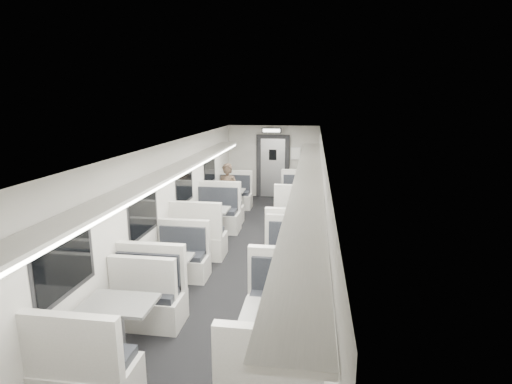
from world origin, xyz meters
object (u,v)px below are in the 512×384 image
(booth_right_d, at_px, (279,339))
(exit_sign, at_px, (272,130))
(booth_left_b, at_px, (208,225))
(booth_left_d, at_px, (121,329))
(booth_right_b, at_px, (296,231))
(vestibule_door, at_px, (273,167))
(booth_right_c, at_px, (290,273))
(booth_right_a, at_px, (299,207))
(passenger, at_px, (228,193))
(booth_left_a, at_px, (229,202))
(booth_left_c, at_px, (167,276))

(booth_right_d, relative_size, exit_sign, 3.56)
(booth_left_b, height_order, booth_left_d, booth_left_b)
(booth_right_b, distance_m, vestibule_door, 4.88)
(booth_left_d, height_order, booth_right_b, booth_right_b)
(booth_right_d, bearing_deg, booth_right_c, 90.00)
(booth_left_b, height_order, booth_right_a, booth_right_a)
(passenger, bearing_deg, vestibule_door, 85.79)
(booth_right_c, relative_size, booth_right_d, 0.94)
(booth_right_b, xyz_separation_m, passenger, (-1.88, 1.68, 0.40))
(booth_left_b, bearing_deg, vestibule_door, 77.79)
(booth_left_a, height_order, passenger, passenger)
(booth_left_c, height_order, passenger, passenger)
(booth_left_a, bearing_deg, booth_right_d, -72.92)
(booth_left_b, distance_m, booth_right_b, 2.00)
(booth_right_c, xyz_separation_m, booth_right_d, (0.00, -1.98, 0.02))
(booth_left_a, height_order, booth_right_b, booth_right_b)
(passenger, height_order, exit_sign, exit_sign)
(booth_left_c, height_order, booth_left_d, booth_left_d)
(booth_left_b, height_order, booth_left_c, booth_left_b)
(booth_left_b, distance_m, booth_left_c, 2.63)
(booth_right_a, height_order, booth_right_d, booth_right_a)
(booth_left_d, xyz_separation_m, passenger, (0.12, 5.83, 0.41))
(passenger, distance_m, exit_sign, 3.09)
(booth_left_c, relative_size, booth_right_b, 0.89)
(booth_left_a, xyz_separation_m, booth_right_d, (2.00, -6.51, 0.02))
(booth_right_b, height_order, passenger, passenger)
(booth_right_d, bearing_deg, booth_left_b, 115.40)
(passenger, bearing_deg, booth_right_d, -59.99)
(booth_right_b, xyz_separation_m, vestibule_door, (-1.00, 4.73, 0.64))
(booth_left_a, distance_m, exit_sign, 2.83)
(passenger, bearing_deg, booth_right_a, 22.08)
(booth_right_a, xyz_separation_m, passenger, (-1.88, -0.34, 0.39))
(booth_right_a, bearing_deg, booth_left_c, -113.81)
(booth_left_b, bearing_deg, booth_right_b, -3.18)
(booth_right_a, bearing_deg, booth_right_b, -90.00)
(booth_left_c, height_order, booth_right_b, booth_right_b)
(booth_left_c, distance_m, booth_right_b, 3.22)
(booth_left_b, bearing_deg, booth_left_a, 90.00)
(booth_right_d, bearing_deg, vestibule_door, 96.46)
(vestibule_door, bearing_deg, booth_left_b, -102.21)
(booth_left_c, relative_size, booth_right_c, 0.96)
(booth_left_a, distance_m, booth_left_d, 6.57)
(booth_left_c, height_order, booth_right_d, booth_right_d)
(booth_left_a, bearing_deg, booth_right_a, -11.23)
(booth_right_a, relative_size, passenger, 1.45)
(booth_left_d, xyz_separation_m, exit_sign, (1.00, 8.40, 1.89))
(booth_right_b, distance_m, booth_right_c, 2.13)
(booth_left_c, distance_m, passenger, 4.22)
(booth_right_a, distance_m, exit_sign, 3.07)
(booth_left_c, height_order, vestibule_door, vestibule_door)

